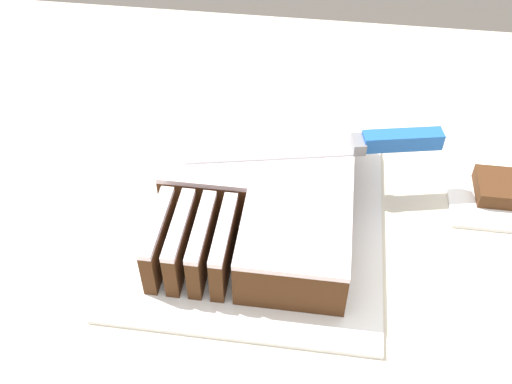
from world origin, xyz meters
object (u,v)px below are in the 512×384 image
(cake_board, at_px, (256,212))
(brownie, at_px, (500,188))
(cake, at_px, (262,188))
(knife, at_px, (367,143))

(cake_board, relative_size, brownie, 6.10)
(cake_board, relative_size, cake, 1.29)
(cake, relative_size, brownie, 4.72)
(cake_board, xyz_separation_m, cake, (0.01, 0.01, 0.04))
(knife, distance_m, brownie, 0.20)
(cake_board, xyz_separation_m, brownie, (0.32, 0.08, 0.01))
(brownie, bearing_deg, cake_board, -166.43)
(brownie, bearing_deg, cake, -167.67)
(knife, height_order, brownie, knife)
(cake_board, xyz_separation_m, knife, (0.13, 0.06, 0.08))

